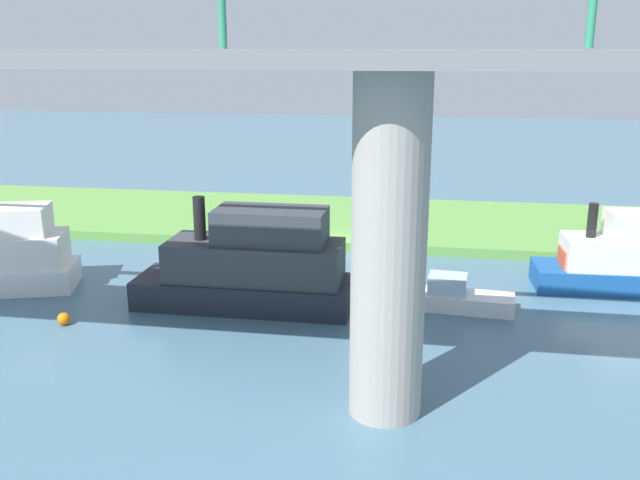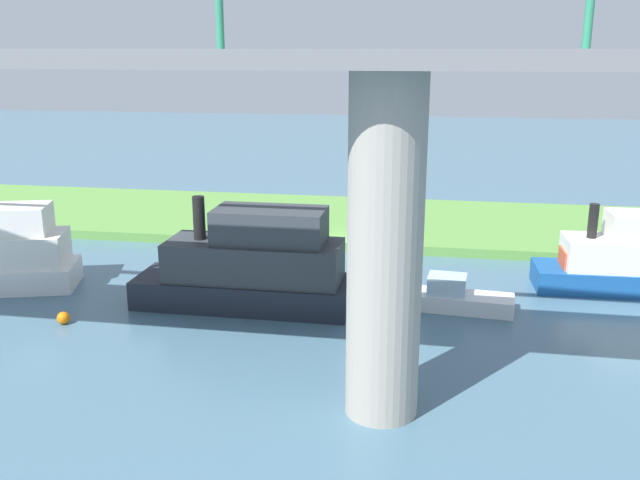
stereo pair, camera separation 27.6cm
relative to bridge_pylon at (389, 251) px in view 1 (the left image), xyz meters
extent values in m
plane|color=#476B7F|center=(3.48, -16.49, -4.97)|extent=(160.00, 160.00, 0.00)
cube|color=#5B9342|center=(3.48, -22.49, -4.72)|extent=(80.00, 12.00, 0.50)
cylinder|color=#9E998E|center=(0.00, 0.00, 0.00)|extent=(2.13, 2.13, 9.94)
cube|color=slate|center=(0.00, 0.00, 5.22)|extent=(72.92, 4.00, 0.50)
cylinder|color=#2D8C66|center=(5.21, -2.00, 6.77)|extent=(0.24, 0.24, 2.60)
cylinder|color=#2D334C|center=(6.34, -17.31, -4.19)|extent=(0.29, 0.29, 0.55)
cylinder|color=red|center=(6.34, -17.31, -3.62)|extent=(0.47, 0.47, 0.60)
sphere|color=tan|center=(6.34, -17.31, -3.20)|extent=(0.24, 0.24, 0.24)
cylinder|color=brown|center=(7.23, -17.19, -4.10)|extent=(0.20, 0.20, 0.74)
cube|color=#195199|center=(-9.72, -12.58, -4.46)|extent=(7.76, 2.79, 1.02)
cube|color=white|center=(-10.15, -12.59, -3.26)|extent=(6.21, 2.49, 1.37)
cylinder|color=black|center=(-8.18, -12.53, -1.81)|extent=(0.43, 0.43, 1.54)
cube|color=#D84C2D|center=(-7.67, -12.51, -3.56)|extent=(1.41, 1.58, 0.77)
cube|color=white|center=(-2.51, -8.91, -4.63)|extent=(4.43, 1.90, 0.67)
cube|color=silver|center=(-1.94, -8.95, -3.91)|extent=(1.65, 1.35, 0.77)
cube|color=#1E232D|center=(6.49, -7.88, -4.37)|extent=(9.05, 3.04, 1.21)
cube|color=#33383D|center=(5.99, -7.87, -2.96)|extent=(7.24, 2.74, 1.61)
cube|color=#33383D|center=(5.28, -7.87, -1.45)|extent=(4.53, 2.31, 1.41)
cylinder|color=black|center=(8.30, -7.88, -1.25)|extent=(0.50, 0.50, 1.81)
cube|color=#D84C2D|center=(8.90, -7.88, -3.31)|extent=(1.61, 1.81, 0.90)
cube|color=white|center=(17.58, -8.16, -1.80)|extent=(4.50, 3.16, 1.27)
cube|color=gold|center=(6.29, -12.81, -4.59)|extent=(5.03, 2.20, 0.76)
cube|color=silver|center=(6.94, -12.88, -3.78)|extent=(1.88, 1.55, 0.87)
sphere|color=orange|center=(12.90, -4.64, -4.72)|extent=(0.50, 0.50, 0.50)
camera|label=1|loc=(-1.12, 18.64, 5.44)|focal=38.78mm
camera|label=2|loc=(-1.39, 18.59, 5.44)|focal=38.78mm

